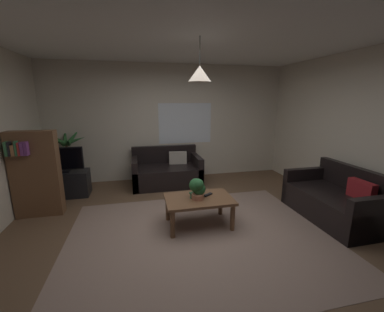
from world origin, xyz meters
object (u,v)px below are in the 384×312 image
object	(u,v)px
potted_plant_on_table	(198,188)
tv_stand	(65,184)
coffee_table	(199,202)
potted_palm_corner	(68,160)
book_on_table_1	(196,195)
bookshelf_corner	(35,173)
pendant_lamp	(200,74)
book_on_table_0	(195,196)
book_on_table_2	(195,193)
couch_right_side	(336,202)
couch_under_window	(167,172)
remote_on_table_0	(208,195)
tv	(62,160)

from	to	relation	value
potted_plant_on_table	tv_stand	distance (m)	2.86
coffee_table	potted_palm_corner	size ratio (longest dim) A/B	0.76
book_on_table_1	bookshelf_corner	bearing A→B (deg)	160.26
coffee_table	book_on_table_1	bearing A→B (deg)	134.63
coffee_table	bookshelf_corner	bearing A→B (deg)	159.75
coffee_table	pendant_lamp	world-z (taller)	pendant_lamp
potted_palm_corner	book_on_table_0	bearing A→B (deg)	-43.57
coffee_table	tv_stand	bearing A→B (deg)	143.52
potted_plant_on_table	bookshelf_corner	xyz separation A→B (m)	(-2.44, 0.94, 0.10)
book_on_table_2	couch_right_side	bearing A→B (deg)	-7.61
couch_under_window	tv_stand	distance (m)	2.06
couch_right_side	potted_palm_corner	distance (m)	5.15
remote_on_table_0	tv_stand	distance (m)	2.94
potted_plant_on_table	remote_on_table_0	bearing A→B (deg)	25.25
pendant_lamp	book_on_table_2	bearing A→B (deg)	142.95
potted_palm_corner	bookshelf_corner	size ratio (longest dim) A/B	0.94
remote_on_table_0	potted_plant_on_table	world-z (taller)	potted_plant_on_table
couch_under_window	remote_on_table_0	bearing A→B (deg)	-77.79
coffee_table	couch_under_window	bearing A→B (deg)	97.20
potted_plant_on_table	tv	distance (m)	2.83
pendant_lamp	couch_under_window	bearing A→B (deg)	97.20
remote_on_table_0	bookshelf_corner	size ratio (longest dim) A/B	0.11
couch_under_window	tv	xyz separation A→B (m)	(-2.04, -0.27, 0.48)
book_on_table_0	pendant_lamp	size ratio (longest dim) A/B	0.26
book_on_table_1	tv	size ratio (longest dim) A/B	0.17
tv	pendant_lamp	size ratio (longest dim) A/B	1.37
coffee_table	tv_stand	xyz separation A→B (m)	(-2.29, 1.69, -0.12)
book_on_table_0	potted_palm_corner	xyz separation A→B (m)	(-2.27, 2.16, 0.16)
potted_plant_on_table	pendant_lamp	size ratio (longest dim) A/B	0.56
couch_under_window	book_on_table_0	distance (m)	1.92
book_on_table_1	book_on_table_2	distance (m)	0.03
coffee_table	tv_stand	size ratio (longest dim) A/B	1.11
couch_under_window	potted_plant_on_table	world-z (taller)	couch_under_window
couch_right_side	book_on_table_2	size ratio (longest dim) A/B	9.76
couch_under_window	potted_plant_on_table	xyz separation A→B (m)	(0.22, -1.96, 0.34)
book_on_table_2	tv	xyz separation A→B (m)	(-2.24, 1.63, 0.24)
book_on_table_2	pendant_lamp	distance (m)	1.70
couch_right_side	tv	distance (m)	4.91
remote_on_table_0	pendant_lamp	world-z (taller)	pendant_lamp
pendant_lamp	couch_right_side	bearing A→B (deg)	-6.83
coffee_table	tv_stand	world-z (taller)	tv_stand
book_on_table_0	potted_palm_corner	bearing A→B (deg)	136.43
book_on_table_1	pendant_lamp	size ratio (longest dim) A/B	0.23
book_on_table_2	tv	bearing A→B (deg)	143.89
book_on_table_1	couch_under_window	bearing A→B (deg)	96.20
couch_under_window	book_on_table_1	distance (m)	1.92
book_on_table_0	bookshelf_corner	size ratio (longest dim) A/B	0.11
book_on_table_2	bookshelf_corner	size ratio (longest dim) A/B	0.11
couch_under_window	bookshelf_corner	bearing A→B (deg)	-155.18
potted_plant_on_table	bookshelf_corner	world-z (taller)	bookshelf_corner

